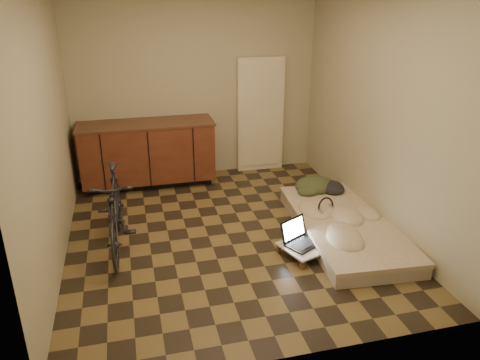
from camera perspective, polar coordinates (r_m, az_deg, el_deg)
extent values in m
cube|color=brown|center=(5.38, -1.57, -6.58)|extent=(3.50, 4.00, 0.00)
cube|color=#B5AE8B|center=(6.80, -5.45, 11.21)|extent=(3.50, 0.00, 2.60)
cube|color=#B5AE8B|center=(3.08, 6.36, -2.80)|extent=(3.50, 0.00, 2.60)
cube|color=#B5AE8B|center=(4.84, -22.48, 5.03)|extent=(0.00, 4.00, 2.60)
cube|color=#B5AE8B|center=(5.52, 16.47, 7.79)|extent=(0.00, 4.00, 2.60)
cube|color=black|center=(6.84, -10.93, 0.01)|extent=(1.70, 0.48, 0.10)
cube|color=#4E2215|center=(6.65, -11.18, 3.39)|extent=(1.80, 0.60, 0.78)
cube|color=#512F1D|center=(6.53, -11.45, 6.75)|extent=(1.84, 0.62, 0.03)
cube|color=#EFE5BD|center=(7.05, 2.48, 7.93)|extent=(0.70, 0.10, 1.70)
imported|color=black|center=(5.06, -15.01, -3.18)|extent=(0.51, 1.52, 0.97)
cube|color=#B4A290|center=(5.49, 12.59, -5.77)|extent=(1.12, 2.11, 0.13)
cube|color=beige|center=(5.45, 12.67, -4.94)|extent=(1.14, 2.13, 0.05)
cube|color=brown|center=(4.77, 7.58, -10.24)|extent=(0.05, 0.05, 0.10)
cube|color=brown|center=(5.02, 4.72, -8.31)|extent=(0.05, 0.05, 0.10)
cube|color=brown|center=(5.15, 12.96, -8.00)|extent=(0.05, 0.05, 0.10)
cube|color=brown|center=(5.39, 10.05, -6.34)|extent=(0.05, 0.05, 0.10)
cube|color=white|center=(5.05, 8.93, -7.61)|extent=(0.80, 0.65, 0.02)
cube|color=black|center=(4.98, 7.79, -7.74)|extent=(0.43, 0.39, 0.02)
cube|color=black|center=(5.01, 6.51, -5.91)|extent=(0.34, 0.23, 0.23)
cube|color=white|center=(5.01, 6.51, -5.91)|extent=(0.29, 0.19, 0.18)
ellipsoid|color=white|center=(5.17, 11.37, -6.68)|extent=(0.12, 0.12, 0.04)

